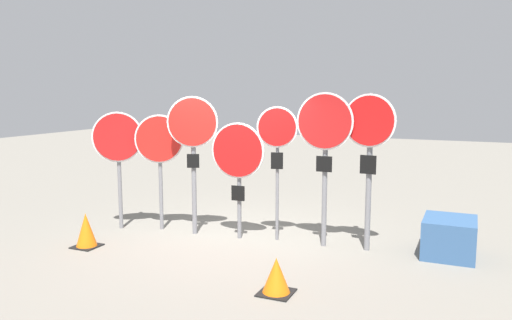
{
  "coord_description": "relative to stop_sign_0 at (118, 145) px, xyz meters",
  "views": [
    {
      "loc": [
        3.73,
        -7.63,
        2.57
      ],
      "look_at": [
        0.39,
        0.0,
        1.41
      ],
      "focal_mm": 35.0,
      "sensor_mm": 36.0,
      "label": 1
    }
  ],
  "objects": [
    {
      "name": "stop_sign_0",
      "position": [
        0.0,
        0.0,
        0.0
      ],
      "size": [
        0.8,
        0.5,
        2.2
      ],
      "rotation": [
        0.0,
        0.0,
        0.55
      ],
      "color": "slate",
      "rests_on": "ground"
    },
    {
      "name": "storage_crate",
      "position": [
        5.72,
        0.82,
        -1.29
      ],
      "size": [
        0.78,
        0.9,
        0.6
      ],
      "color": "#335684",
      "rests_on": "ground"
    },
    {
      "name": "stop_sign_2",
      "position": [
        1.45,
        0.25,
        0.17
      ],
      "size": [
        0.84,
        0.37,
        2.48
      ],
      "rotation": [
        0.0,
        0.0,
        0.39
      ],
      "color": "slate",
      "rests_on": "ground"
    },
    {
      "name": "traffic_cone_0",
      "position": [
        0.18,
        -1.11,
        -1.31
      ],
      "size": [
        0.41,
        0.41,
        0.57
      ],
      "color": "black",
      "rests_on": "ground"
    },
    {
      "name": "ground_plane",
      "position": [
        2.24,
        0.32,
        -1.59
      ],
      "size": [
        40.0,
        40.0,
        0.0
      ],
      "primitive_type": "plane",
      "color": "gray"
    },
    {
      "name": "stop_sign_3",
      "position": [
        2.3,
        0.31,
        -0.16
      ],
      "size": [
        0.96,
        0.15,
        2.04
      ],
      "rotation": [
        0.0,
        0.0,
        0.05
      ],
      "color": "slate",
      "rests_on": "ground"
    },
    {
      "name": "stop_sign_6",
      "position": [
        4.48,
        0.55,
        0.18
      ],
      "size": [
        0.84,
        0.18,
        2.54
      ],
      "rotation": [
        0.0,
        0.0,
        -0.1
      ],
      "color": "slate",
      "rests_on": "ground"
    },
    {
      "name": "stop_sign_4",
      "position": [
        2.94,
        0.49,
        0.16
      ],
      "size": [
        0.68,
        0.19,
        2.32
      ],
      "rotation": [
        0.0,
        0.0,
        0.23
      ],
      "color": "slate",
      "rests_on": "ground"
    },
    {
      "name": "traffic_cone_1",
      "position": [
        3.77,
        -1.64,
        -1.35
      ],
      "size": [
        0.43,
        0.43,
        0.47
      ],
      "color": "black",
      "rests_on": "ground"
    },
    {
      "name": "stop_sign_5",
      "position": [
        3.77,
        0.48,
        0.23
      ],
      "size": [
        0.93,
        0.15,
        2.55
      ],
      "rotation": [
        0.0,
        0.0,
        0.03
      ],
      "color": "slate",
      "rests_on": "ground"
    },
    {
      "name": "stop_sign_1",
      "position": [
        0.73,
        0.25,
        -0.04
      ],
      "size": [
        0.8,
        0.42,
        2.15
      ],
      "rotation": [
        0.0,
        0.0,
        0.46
      ],
      "color": "slate",
      "rests_on": "ground"
    }
  ]
}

